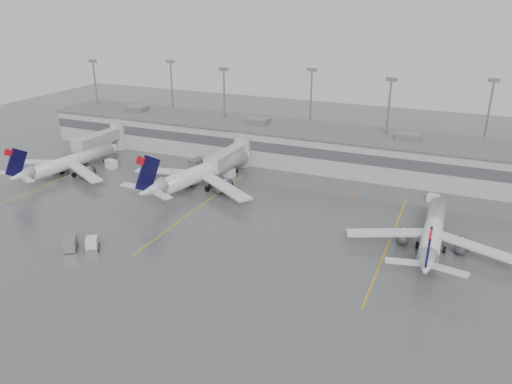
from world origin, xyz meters
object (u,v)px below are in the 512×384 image
at_px(jet_far_left, 68,162).
at_px(baggage_tug, 92,246).
at_px(jet_mid_left, 200,173).
at_px(jet_mid_right, 433,232).

relative_size(jet_far_left, baggage_tug, 8.18).
distance_m(jet_mid_left, jet_mid_right, 46.65).
height_order(jet_far_left, jet_mid_left, jet_mid_left).
bearing_deg(jet_far_left, baggage_tug, -33.94).
bearing_deg(jet_far_left, jet_mid_right, 5.16).
xyz_separation_m(jet_far_left, jet_mid_left, (30.45, 4.41, 0.45)).
xyz_separation_m(jet_far_left, baggage_tug, (28.21, -25.67, -2.18)).
bearing_deg(jet_mid_right, jet_far_left, 175.82).
height_order(jet_mid_left, jet_mid_right, jet_mid_left).
bearing_deg(jet_mid_right, baggage_tug, -156.97).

